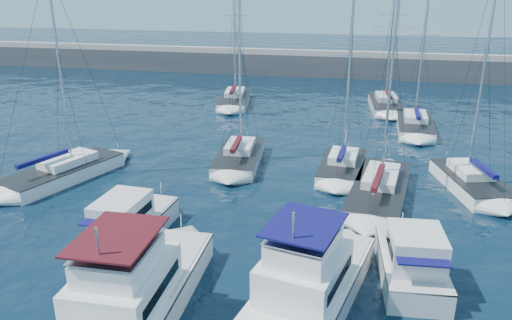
% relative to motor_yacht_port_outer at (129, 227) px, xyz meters
% --- Properties ---
extents(ground, '(220.00, 220.00, 0.00)m').
position_rel_motor_yacht_port_outer_xyz_m(ground, '(8.05, 0.27, -0.94)').
color(ground, black).
rests_on(ground, ground).
extents(breakwater, '(160.00, 6.00, 4.45)m').
position_rel_motor_yacht_port_outer_xyz_m(breakwater, '(8.05, 52.27, 0.11)').
color(breakwater, '#424244').
rests_on(breakwater, ground).
extents(motor_yacht_port_outer, '(2.87, 6.81, 3.20)m').
position_rel_motor_yacht_port_outer_xyz_m(motor_yacht_port_outer, '(0.00, 0.00, 0.00)').
color(motor_yacht_port_outer, silver).
rests_on(motor_yacht_port_outer, ground).
extents(motor_yacht_port_inner, '(3.85, 9.85, 4.69)m').
position_rel_motor_yacht_port_outer_xyz_m(motor_yacht_port_inner, '(2.98, -5.66, 0.19)').
color(motor_yacht_port_inner, white).
rests_on(motor_yacht_port_inner, ground).
extents(motor_yacht_stbd_inner, '(5.35, 9.39, 4.69)m').
position_rel_motor_yacht_port_outer_xyz_m(motor_yacht_stbd_inner, '(9.80, -3.39, 0.19)').
color(motor_yacht_stbd_inner, white).
rests_on(motor_yacht_stbd_inner, ground).
extents(motor_yacht_stbd_outer, '(3.18, 5.95, 3.20)m').
position_rel_motor_yacht_port_outer_xyz_m(motor_yacht_stbd_outer, '(14.17, -0.65, -0.00)').
color(motor_yacht_stbd_outer, silver).
rests_on(motor_yacht_stbd_outer, ground).
extents(sailboat_mid_a, '(5.74, 9.10, 14.44)m').
position_rel_motor_yacht_port_outer_xyz_m(sailboat_mid_a, '(-8.44, 7.34, -0.43)').
color(sailboat_mid_a, white).
rests_on(sailboat_mid_a, ground).
extents(sailboat_mid_b, '(3.66, 7.68, 14.10)m').
position_rel_motor_yacht_port_outer_xyz_m(sailboat_mid_b, '(2.73, 12.93, -0.42)').
color(sailboat_mid_b, silver).
rests_on(sailboat_mid_b, ground).
extents(sailboat_mid_c, '(3.38, 6.66, 13.25)m').
position_rel_motor_yacht_port_outer_xyz_m(sailboat_mid_c, '(10.43, 12.29, -0.42)').
color(sailboat_mid_c, white).
rests_on(sailboat_mid_c, ground).
extents(sailboat_mid_d, '(4.41, 9.68, 16.83)m').
position_rel_motor_yacht_port_outer_xyz_m(sailboat_mid_d, '(12.93, 8.76, -0.41)').
color(sailboat_mid_d, silver).
rests_on(sailboat_mid_d, ground).
extents(sailboat_mid_e, '(4.79, 7.63, 15.62)m').
position_rel_motor_yacht_port_outer_xyz_m(sailboat_mid_e, '(18.91, 11.38, -0.40)').
color(sailboat_mid_e, white).
rests_on(sailboat_mid_e, ground).
extents(sailboat_back_a, '(4.23, 8.78, 15.18)m').
position_rel_motor_yacht_port_outer_xyz_m(sailboat_back_a, '(-2.39, 31.36, -0.42)').
color(sailboat_back_a, white).
rests_on(sailboat_back_a, ground).
extents(sailboat_back_b, '(3.81, 8.37, 15.51)m').
position_rel_motor_yacht_port_outer_xyz_m(sailboat_back_b, '(14.03, 32.45, -0.41)').
color(sailboat_back_b, silver).
rests_on(sailboat_back_b, ground).
extents(sailboat_back_c, '(3.23, 8.04, 13.56)m').
position_rel_motor_yacht_port_outer_xyz_m(sailboat_back_c, '(16.39, 24.77, -0.43)').
color(sailboat_back_c, white).
rests_on(sailboat_back_c, ground).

